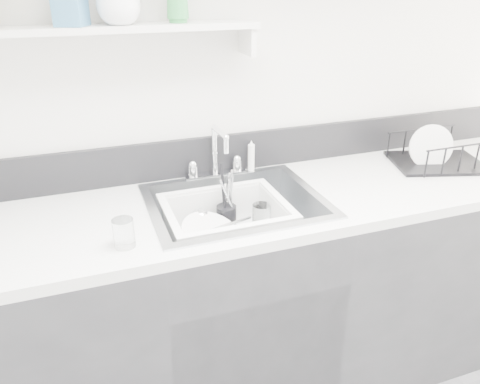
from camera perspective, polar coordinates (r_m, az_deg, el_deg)
name	(u,v)px	position (r m, az deg, el deg)	size (l,w,h in m)	color
counter_run	(236,302)	(1.98, -0.50, -13.22)	(3.20, 0.62, 0.92)	#29292D
backsplash	(212,155)	(1.96, -3.45, 4.55)	(3.20, 0.02, 0.16)	black
sink	(236,223)	(1.77, -0.55, -3.76)	(0.64, 0.52, 0.20)	silver
faucet	(216,164)	(1.92, -2.99, 3.49)	(0.26, 0.18, 0.23)	silver
side_sprayer	(251,156)	(1.98, 1.37, 4.42)	(0.03, 0.03, 0.14)	white
wall_shelf	(114,31)	(1.72, -15.10, 18.46)	(1.00, 0.16, 0.12)	silver
wash_tub	(226,225)	(1.74, -1.70, -4.07)	(0.45, 0.36, 0.17)	white
plate_stack	(213,240)	(1.73, -3.29, -5.87)	(0.27, 0.26, 0.11)	white
utensil_cup	(226,215)	(1.84, -1.68, -2.86)	(0.08, 0.08, 0.26)	black
ladle	(217,230)	(1.77, -2.88, -4.60)	(0.31, 0.11, 0.09)	silver
tumbler_in_tub	(261,217)	(1.84, 2.62, -3.05)	(0.07, 0.07, 0.10)	white
tumbler_counter	(124,233)	(1.48, -13.99, -4.88)	(0.07, 0.07, 0.09)	white
dish_rack	(439,150)	(2.23, 23.13, 4.77)	(0.39, 0.29, 0.14)	black
bowl_small	(261,239)	(1.76, 2.54, -5.70)	(0.11, 0.11, 0.04)	white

